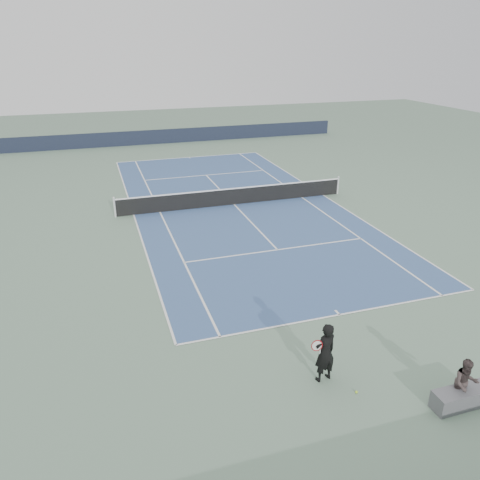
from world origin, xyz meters
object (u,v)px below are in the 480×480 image
object	(u,v)px
tennis_player	(325,352)
spectator_bench	(463,390)
tennis_net	(234,196)
tennis_ball	(356,392)

from	to	relation	value
tennis_player	spectator_bench	size ratio (longest dim) A/B	1.07
tennis_net	spectator_bench	bearing A→B (deg)	-87.21
tennis_net	spectator_bench	distance (m)	16.55
tennis_player	spectator_bench	bearing A→B (deg)	-34.82
spectator_bench	tennis_player	bearing A→B (deg)	145.18
tennis_ball	tennis_player	bearing A→B (deg)	127.21
tennis_player	tennis_ball	world-z (taller)	tennis_player
tennis_player	tennis_ball	bearing A→B (deg)	-52.79
tennis_player	tennis_ball	xyz separation A→B (m)	(0.58, -0.76, -0.83)
tennis_net	tennis_ball	bearing A→B (deg)	-95.29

